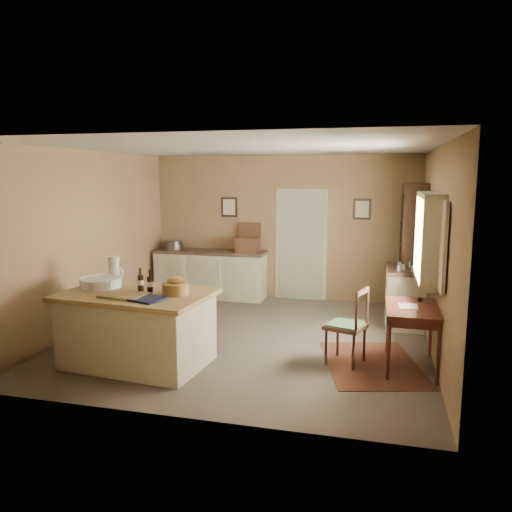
{
  "coord_description": "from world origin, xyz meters",
  "views": [
    {
      "loc": [
        1.79,
        -6.71,
        2.32
      ],
      "look_at": [
        0.03,
        0.3,
        1.15
      ],
      "focal_mm": 35.0,
      "sensor_mm": 36.0,
      "label": 1
    }
  ],
  "objects_px": {
    "work_island": "(137,326)",
    "desk_chair": "(346,326)",
    "sideboard": "(211,272)",
    "right_cabinet": "(405,295)",
    "writing_desk": "(412,314)",
    "shelving_unit": "(415,251)"
  },
  "relations": [
    {
      "from": "work_island",
      "to": "desk_chair",
      "type": "relative_size",
      "value": 1.99
    },
    {
      "from": "writing_desk",
      "to": "desk_chair",
      "type": "height_order",
      "value": "desk_chair"
    },
    {
      "from": "work_island",
      "to": "right_cabinet",
      "type": "height_order",
      "value": "work_island"
    },
    {
      "from": "writing_desk",
      "to": "work_island",
      "type": "bearing_deg",
      "value": -168.24
    },
    {
      "from": "sideboard",
      "to": "writing_desk",
      "type": "distance_m",
      "value": 4.54
    },
    {
      "from": "writing_desk",
      "to": "shelving_unit",
      "type": "xyz_separation_m",
      "value": [
        0.16,
        2.44,
        0.42
      ]
    },
    {
      "from": "writing_desk",
      "to": "shelving_unit",
      "type": "relative_size",
      "value": 0.46
    },
    {
      "from": "work_island",
      "to": "sideboard",
      "type": "relative_size",
      "value": 0.88
    },
    {
      "from": "desk_chair",
      "to": "shelving_unit",
      "type": "bearing_deg",
      "value": 87.74
    },
    {
      "from": "sideboard",
      "to": "right_cabinet",
      "type": "xyz_separation_m",
      "value": [
        3.54,
        -0.94,
        -0.02
      ]
    },
    {
      "from": "sideboard",
      "to": "writing_desk",
      "type": "bearing_deg",
      "value": -38.63
    },
    {
      "from": "work_island",
      "to": "desk_chair",
      "type": "distance_m",
      "value": 2.58
    },
    {
      "from": "shelving_unit",
      "to": "sideboard",
      "type": "bearing_deg",
      "value": 174.01
    },
    {
      "from": "sideboard",
      "to": "desk_chair",
      "type": "relative_size",
      "value": 2.26
    },
    {
      "from": "desk_chair",
      "to": "work_island",
      "type": "bearing_deg",
      "value": -147.27
    },
    {
      "from": "desk_chair",
      "to": "shelving_unit",
      "type": "distance_m",
      "value": 2.73
    },
    {
      "from": "sideboard",
      "to": "desk_chair",
      "type": "distance_m",
      "value": 3.98
    },
    {
      "from": "sideboard",
      "to": "shelving_unit",
      "type": "xyz_separation_m",
      "value": [
        3.7,
        -0.39,
        0.61
      ]
    },
    {
      "from": "writing_desk",
      "to": "right_cabinet",
      "type": "xyz_separation_m",
      "value": [
        -0.0,
        1.89,
        -0.22
      ]
    },
    {
      "from": "work_island",
      "to": "shelving_unit",
      "type": "height_order",
      "value": "shelving_unit"
    },
    {
      "from": "sideboard",
      "to": "shelving_unit",
      "type": "relative_size",
      "value": 0.98
    },
    {
      "from": "writing_desk",
      "to": "right_cabinet",
      "type": "relative_size",
      "value": 0.96
    }
  ]
}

